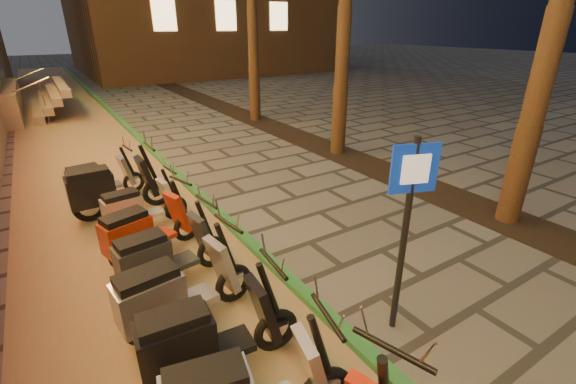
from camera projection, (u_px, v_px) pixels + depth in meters
ground at (500, 384)px, 3.93m from camera, size 120.00×120.00×0.00m
parking_strip at (88, 162)px, 10.38m from camera, size 3.40×60.00×0.01m
green_curb at (152, 150)px, 11.20m from camera, size 0.18×60.00×0.10m
planting_strip at (389, 173)px, 9.58m from camera, size 1.20×40.00×0.02m
pedestrian_sign at (408, 213)px, 4.09m from camera, size 0.50×0.21×2.38m
scooter_7 at (203, 338)px, 3.82m from camera, size 1.70×0.60×1.20m
scooter_8 at (173, 293)px, 4.45m from camera, size 1.73×0.68×1.22m
scooter_9 at (162, 256)px, 5.23m from camera, size 1.62×0.64×1.13m
scooter_10 at (143, 231)px, 5.86m from camera, size 1.62×0.84×1.15m
scooter_11 at (136, 208)px, 6.71m from camera, size 1.49×0.59×1.04m
scooter_12 at (108, 189)px, 7.19m from camera, size 1.85×0.65×1.31m
scooter_13 at (98, 180)px, 7.90m from camera, size 1.51×0.59×1.06m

